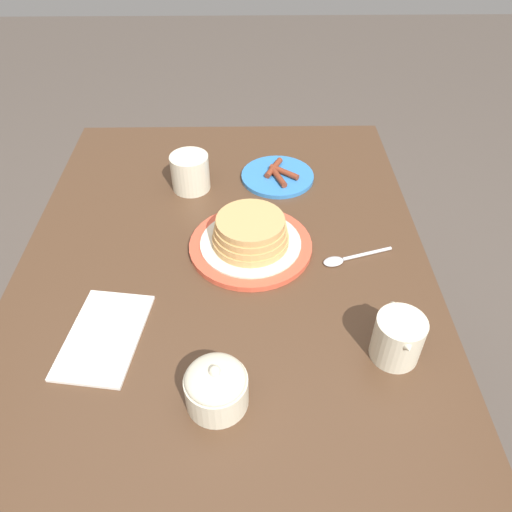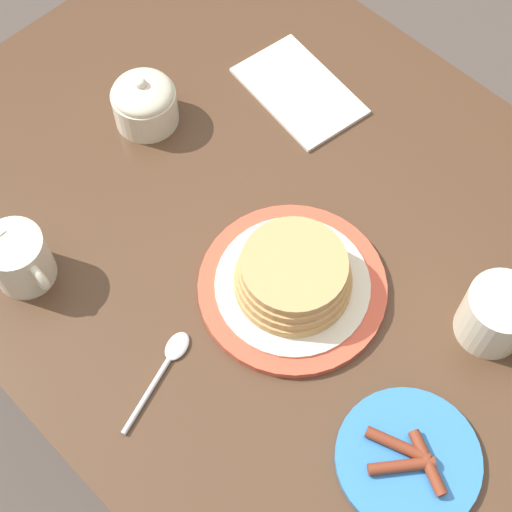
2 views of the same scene
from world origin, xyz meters
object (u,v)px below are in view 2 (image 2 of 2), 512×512
object	(u,v)px
napkin	(299,91)
spoon	(166,364)
sugar_bowl	(146,101)
coffee_mug	(498,316)
creamer_pitcher	(19,258)
side_plate_bacon	(408,459)
pancake_plate	(293,279)

from	to	relation	value
napkin	spoon	size ratio (longest dim) A/B	1.43
sugar_bowl	spoon	xyz separation A→B (m)	(0.31, -0.24, -0.04)
spoon	coffee_mug	bearing A→B (deg)	51.50
creamer_pitcher	spoon	size ratio (longest dim) A/B	0.80
side_plate_bacon	sugar_bowl	size ratio (longest dim) A/B	1.83
side_plate_bacon	napkin	distance (m)	0.57
side_plate_bacon	coffee_mug	world-z (taller)	coffee_mug
pancake_plate	sugar_bowl	bearing A→B (deg)	170.97
sugar_bowl	napkin	world-z (taller)	sugar_bowl
napkin	side_plate_bacon	bearing A→B (deg)	-33.63
sugar_bowl	spoon	world-z (taller)	sugar_bowl
side_plate_bacon	napkin	size ratio (longest dim) A/B	0.83
spoon	pancake_plate	bearing A→B (deg)	78.36
side_plate_bacon	napkin	world-z (taller)	side_plate_bacon
creamer_pitcher	spoon	bearing A→B (deg)	11.08
side_plate_bacon	sugar_bowl	bearing A→B (deg)	168.50
pancake_plate	coffee_mug	distance (m)	0.26
side_plate_bacon	spoon	world-z (taller)	side_plate_bacon
creamer_pitcher	pancake_plate	bearing A→B (deg)	41.07
napkin	creamer_pitcher	bearing A→B (deg)	-95.10
creamer_pitcher	napkin	distance (m)	0.48
pancake_plate	napkin	distance (m)	0.33
creamer_pitcher	sugar_bowl	xyz separation A→B (m)	(-0.08, 0.29, -0.00)
side_plate_bacon	spoon	size ratio (longest dim) A/B	1.19
pancake_plate	coffee_mug	bearing A→B (deg)	31.92
coffee_mug	creamer_pitcher	distance (m)	0.61
pancake_plate	side_plate_bacon	xyz separation A→B (m)	(0.25, -0.07, -0.02)
pancake_plate	creamer_pitcher	world-z (taller)	creamer_pitcher
sugar_bowl	spoon	size ratio (longest dim) A/B	0.65
sugar_bowl	spoon	distance (m)	0.39
coffee_mug	spoon	world-z (taller)	coffee_mug
pancake_plate	sugar_bowl	distance (m)	0.35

